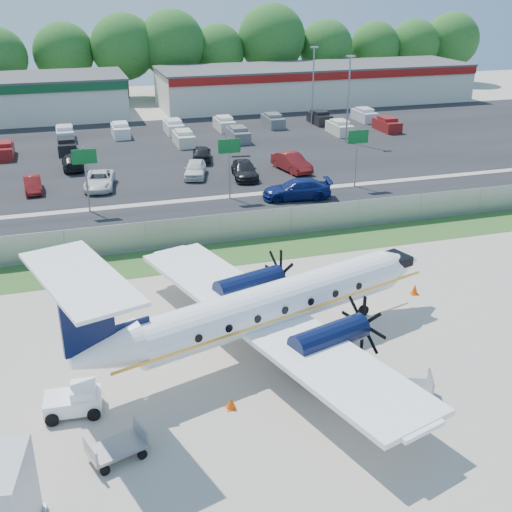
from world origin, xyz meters
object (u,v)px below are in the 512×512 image
object	(u,v)px
baggage_cart_near	(117,447)
pushback_tug	(75,400)
aircraft	(267,306)
baggage_cart_far	(406,387)

from	to	relation	value
baggage_cart_near	pushback_tug	bearing A→B (deg)	111.88
aircraft	baggage_cart_near	xyz separation A→B (m)	(-7.54, -5.50, -1.85)
pushback_tug	baggage_cart_far	xyz separation A→B (m)	(13.29, -3.01, -0.07)
baggage_cart_far	baggage_cart_near	bearing A→B (deg)	-178.75
aircraft	pushback_tug	distance (m)	9.30
pushback_tug	baggage_cart_near	bearing A→B (deg)	-68.12
baggage_cart_far	pushback_tug	bearing A→B (deg)	167.25
aircraft	pushback_tug	world-z (taller)	aircraft
pushback_tug	baggage_cart_far	distance (m)	13.63
aircraft	baggage_cart_far	bearing A→B (deg)	-49.75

